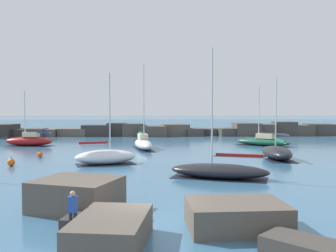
# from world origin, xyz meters

# --- Properties ---
(ground_plane) EXTENTS (600.00, 600.00, 0.00)m
(ground_plane) POSITION_xyz_m (0.00, 0.00, 0.00)
(ground_plane) COLOR #3D6B8E
(open_sea_beyond) EXTENTS (400.00, 116.00, 0.01)m
(open_sea_beyond) POSITION_xyz_m (0.00, 113.53, 0.00)
(open_sea_beyond) COLOR #2D5B7F
(open_sea_beyond) RESTS_ON ground
(breakwater_jetty) EXTENTS (69.38, 7.38, 2.55)m
(breakwater_jetty) POSITION_xyz_m (3.95, 53.67, 0.99)
(breakwater_jetty) COLOR brown
(breakwater_jetty) RESTS_ON ground
(foreground_rocks) EXTENTS (12.21, 10.08, 1.48)m
(foreground_rocks) POSITION_xyz_m (-0.57, 0.31, 0.58)
(foreground_rocks) COLOR brown
(foreground_rocks) RESTS_ON ground
(sailboat_moored_0) EXTENTS (3.07, 6.62, 7.94)m
(sailboat_moored_0) POSITION_xyz_m (12.56, 20.34, 0.63)
(sailboat_moored_0) COLOR black
(sailboat_moored_0) RESTS_ON ground
(sailboat_moored_1) EXTENTS (7.34, 4.73, 9.10)m
(sailboat_moored_1) POSITION_xyz_m (4.99, 10.58, 0.53)
(sailboat_moored_1) COLOR black
(sailboat_moored_1) RESTS_ON ground
(sailboat_moored_2) EXTENTS (5.73, 3.66, 8.01)m
(sailboat_moored_2) POSITION_xyz_m (-3.66, 17.76, 0.66)
(sailboat_moored_2) COLOR white
(sailboat_moored_2) RESTS_ON ground
(sailboat_moored_5) EXTENTS (6.73, 3.02, 7.28)m
(sailboat_moored_5) POSITION_xyz_m (-15.59, 35.19, 0.69)
(sailboat_moored_5) COLOR maroon
(sailboat_moored_5) RESTS_ON ground
(sailboat_moored_6) EXTENTS (2.97, 7.60, 10.20)m
(sailboat_moored_6) POSITION_xyz_m (-0.46, 30.17, 0.71)
(sailboat_moored_6) COLOR white
(sailboat_moored_6) RESTS_ON ground
(sailboat_moored_7) EXTENTS (6.97, 6.64, 8.11)m
(sailboat_moored_7) POSITION_xyz_m (15.42, 33.59, 0.59)
(sailboat_moored_7) COLOR #195138
(sailboat_moored_7) RESTS_ON ground
(mooring_buoy_orange_near) EXTENTS (0.54, 0.54, 0.74)m
(mooring_buoy_orange_near) POSITION_xyz_m (-10.78, 23.05, 0.27)
(mooring_buoy_orange_near) COLOR #EA5914
(mooring_buoy_orange_near) RESTS_ON ground
(mooring_buoy_far_side) EXTENTS (0.63, 0.63, 0.83)m
(mooring_buoy_far_side) POSITION_xyz_m (-11.52, 17.07, 0.32)
(mooring_buoy_far_side) COLOR #EA5914
(mooring_buoy_far_side) RESTS_ON ground
(person_on_rocks) EXTENTS (0.36, 0.22, 1.63)m
(person_on_rocks) POSITION_xyz_m (-2.96, -0.60, 0.91)
(person_on_rocks) COLOR #282833
(person_on_rocks) RESTS_ON ground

